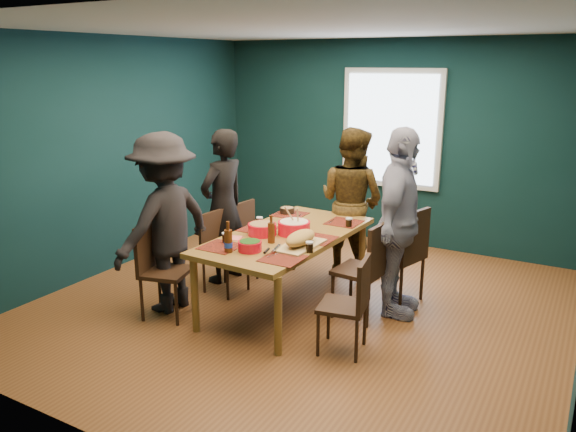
# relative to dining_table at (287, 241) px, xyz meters

# --- Properties ---
(room) EXTENTS (5.01, 5.01, 2.71)m
(room) POSITION_rel_dining_table_xyz_m (0.15, 0.32, 0.68)
(room) COLOR brown
(room) RESTS_ON ground
(dining_table) EXTENTS (1.09, 2.04, 0.76)m
(dining_table) POSITION_rel_dining_table_xyz_m (0.00, 0.00, 0.00)
(dining_table) COLOR olive
(dining_table) RESTS_ON floor
(chair_left_far) EXTENTS (0.42, 0.42, 0.83)m
(chair_left_far) POSITION_rel_dining_table_xyz_m (-0.86, 0.64, -0.20)
(chair_left_far) COLOR #311C10
(chair_left_far) RESTS_ON floor
(chair_left_mid) EXTENTS (0.43, 0.43, 0.86)m
(chair_left_mid) POSITION_rel_dining_table_xyz_m (-0.82, -0.01, -0.18)
(chair_left_mid) COLOR #311C10
(chair_left_mid) RESTS_ON floor
(chair_left_near) EXTENTS (0.51, 0.51, 0.93)m
(chair_left_near) POSITION_rel_dining_table_xyz_m (-0.97, -0.81, -0.15)
(chair_left_near) COLOR #311C10
(chair_left_near) RESTS_ON floor
(chair_right_far) EXTENTS (0.55, 0.55, 1.00)m
(chair_right_far) POSITION_rel_dining_table_xyz_m (1.01, 0.65, -0.11)
(chair_right_far) COLOR #311C10
(chair_right_far) RESTS_ON floor
(chair_right_mid) EXTENTS (0.47, 0.47, 0.96)m
(chair_right_mid) POSITION_rel_dining_table_xyz_m (0.83, 0.12, -0.13)
(chair_right_mid) COLOR #311C10
(chair_right_mid) RESTS_ON floor
(chair_right_near) EXTENTS (0.44, 0.44, 0.85)m
(chair_right_near) POSITION_rel_dining_table_xyz_m (0.95, -0.57, -0.19)
(chair_right_near) COLOR #311C10
(chair_right_near) RESTS_ON floor
(person_far_left) EXTENTS (0.49, 0.67, 1.71)m
(person_far_left) POSITION_rel_dining_table_xyz_m (-0.96, 0.27, 0.17)
(person_far_left) COLOR black
(person_far_left) RESTS_ON floor
(person_back) EXTENTS (0.93, 0.79, 1.70)m
(person_back) POSITION_rel_dining_table_xyz_m (0.17, 1.20, 0.16)
(person_back) COLOR black
(person_back) RESTS_ON floor
(person_right) EXTENTS (0.59, 1.13, 1.84)m
(person_right) POSITION_rel_dining_table_xyz_m (1.02, 0.36, 0.23)
(person_right) COLOR white
(person_right) RESTS_ON floor
(person_near_left) EXTENTS (0.79, 1.21, 1.77)m
(person_near_left) POSITION_rel_dining_table_xyz_m (-1.01, -0.64, 0.20)
(person_near_left) COLOR black
(person_near_left) RESTS_ON floor
(bowl_salad) EXTENTS (0.28, 0.28, 0.12)m
(bowl_salad) POSITION_rel_dining_table_xyz_m (-0.20, -0.14, 0.13)
(bowl_salad) COLOR red
(bowl_salad) RESTS_ON dining_table
(bowl_dumpling) EXTENTS (0.32, 0.32, 0.30)m
(bowl_dumpling) POSITION_rel_dining_table_xyz_m (0.06, 0.03, 0.14)
(bowl_dumpling) COLOR red
(bowl_dumpling) RESTS_ON dining_table
(bowl_herbs) EXTENTS (0.22, 0.22, 0.09)m
(bowl_herbs) POSITION_rel_dining_table_xyz_m (-0.03, -0.61, 0.12)
(bowl_herbs) COLOR red
(bowl_herbs) RESTS_ON dining_table
(cutting_board) EXTENTS (0.33, 0.68, 0.15)m
(cutting_board) POSITION_rel_dining_table_xyz_m (0.30, -0.28, 0.14)
(cutting_board) COLOR tan
(cutting_board) RESTS_ON dining_table
(small_bowl) EXTENTS (0.17, 0.17, 0.07)m
(small_bowl) POSITION_rel_dining_table_xyz_m (-0.38, 0.68, 0.11)
(small_bowl) COLOR black
(small_bowl) RESTS_ON dining_table
(beer_bottle_a) EXTENTS (0.08, 0.08, 0.29)m
(beer_bottle_a) POSITION_rel_dining_table_xyz_m (-0.18, -0.73, 0.17)
(beer_bottle_a) COLOR #45210C
(beer_bottle_a) RESTS_ON dining_table
(beer_bottle_b) EXTENTS (0.07, 0.07, 0.27)m
(beer_bottle_b) POSITION_rel_dining_table_xyz_m (0.01, -0.31, 0.17)
(beer_bottle_b) COLOR #45210C
(beer_bottle_b) RESTS_ON dining_table
(cola_glass_a) EXTENTS (0.07, 0.07, 0.10)m
(cola_glass_a) POSITION_rel_dining_table_xyz_m (-0.36, -0.53, 0.13)
(cola_glass_a) COLOR black
(cola_glass_a) RESTS_ON dining_table
(cola_glass_b) EXTENTS (0.07, 0.07, 0.10)m
(cola_glass_b) POSITION_rel_dining_table_xyz_m (0.45, -0.38, 0.13)
(cola_glass_b) COLOR black
(cola_glass_b) RESTS_ON dining_table
(cola_glass_c) EXTENTS (0.07, 0.07, 0.10)m
(cola_glass_c) POSITION_rel_dining_table_xyz_m (0.44, 0.53, 0.12)
(cola_glass_c) COLOR black
(cola_glass_c) RESTS_ON dining_table
(cola_glass_d) EXTENTS (0.07, 0.07, 0.10)m
(cola_glass_d) POSITION_rel_dining_table_xyz_m (-0.38, 0.10, 0.12)
(cola_glass_d) COLOR black
(cola_glass_d) RESTS_ON dining_table
(napkin_a) EXTENTS (0.15, 0.15, 0.00)m
(napkin_a) POSITION_rel_dining_table_xyz_m (0.39, 0.09, 0.07)
(napkin_a) COLOR #DD5F5D
(napkin_a) RESTS_ON dining_table
(napkin_b) EXTENTS (0.18, 0.18, 0.00)m
(napkin_b) POSITION_rel_dining_table_xyz_m (-0.38, -0.37, 0.07)
(napkin_b) COLOR #DD5F5D
(napkin_b) RESTS_ON dining_table
(napkin_c) EXTENTS (0.16, 0.16, 0.00)m
(napkin_c) POSITION_rel_dining_table_xyz_m (0.36, -0.68, 0.07)
(napkin_c) COLOR #DD5F5D
(napkin_c) RESTS_ON dining_table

